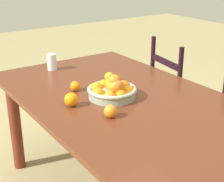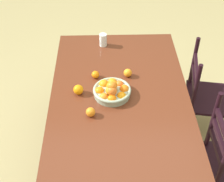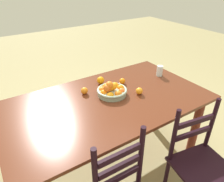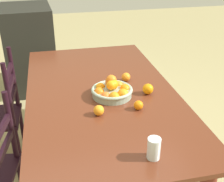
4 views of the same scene
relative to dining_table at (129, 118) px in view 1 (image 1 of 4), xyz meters
The scene contains 8 objects.
dining_table is the anchor object (origin of this frame).
chair_by_cabinet 0.93m from the dining_table, 115.26° to the left, with size 0.51×0.51×0.95m.
fruit_bowl 0.20m from the dining_table, 145.06° to the right, with size 0.29×0.29×0.15m.
orange_loose_0 0.39m from the dining_table, 148.19° to the right, with size 0.06×0.06×0.06m, color orange.
orange_loose_1 0.36m from the dining_table, 166.74° to the left, with size 0.07×0.07×0.07m, color orange.
orange_loose_2 0.30m from the dining_table, 60.28° to the right, with size 0.07×0.07×0.07m, color orange.
orange_loose_3 0.37m from the dining_table, 109.71° to the right, with size 0.08×0.08×0.08m, color orange.
drinking_glass 0.81m from the dining_table, behind, with size 0.07×0.07×0.12m, color silver.
Camera 1 is at (1.44, -1.11, 1.54)m, focal length 54.26 mm.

